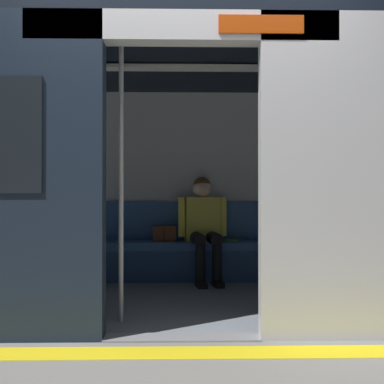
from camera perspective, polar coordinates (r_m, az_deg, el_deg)
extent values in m
plane|color=gray|center=(3.38, -1.16, -16.85)|extent=(60.00, 60.00, 0.00)
cube|color=yellow|center=(3.09, -1.16, -18.38)|extent=(8.00, 0.24, 0.01)
cube|color=silver|center=(3.38, 16.72, 1.87)|extent=(1.04, 0.12, 2.18)
cube|color=black|center=(3.40, 16.77, 6.29)|extent=(0.57, 0.02, 0.55)
cube|color=silver|center=(3.43, -1.15, 18.71)|extent=(2.08, 0.16, 0.20)
cube|color=#BF3F0C|center=(3.38, 8.19, 18.98)|extent=(0.56, 0.02, 0.12)
cube|color=black|center=(4.68, -1.16, 15.49)|extent=(6.40, 2.69, 0.12)
cube|color=slate|center=(4.60, -1.17, -12.34)|extent=(6.08, 2.53, 0.01)
cube|color=silver|center=(5.77, -1.17, 0.92)|extent=(6.08, 0.10, 2.18)
cube|color=#38609E|center=(5.72, -1.17, -3.35)|extent=(3.52, 0.06, 0.45)
cube|color=white|center=(4.66, -1.16, 14.42)|extent=(4.48, 0.16, 0.03)
cube|color=gray|center=(3.37, -1.16, -16.76)|extent=(1.04, 0.19, 0.01)
cube|color=#38609E|center=(5.52, -1.17, -6.26)|extent=(3.23, 0.44, 0.09)
cube|color=navy|center=(5.35, -1.17, -8.81)|extent=(3.23, 0.04, 0.35)
cube|color=#D8CC4C|center=(5.48, 1.21, -3.21)|extent=(0.41, 0.27, 0.50)
sphere|color=beige|center=(5.48, 1.21, 0.39)|extent=(0.21, 0.21, 0.21)
sphere|color=brown|center=(5.49, 1.20, 0.77)|extent=(0.19, 0.19, 0.19)
cylinder|color=#D8CC4C|center=(5.50, 3.68, -2.89)|extent=(0.08, 0.08, 0.44)
cylinder|color=#D8CC4C|center=(5.41, -1.18, -2.93)|extent=(0.08, 0.08, 0.44)
cylinder|color=black|center=(5.32, 2.56, -5.46)|extent=(0.19, 0.41, 0.14)
cylinder|color=black|center=(5.28, 0.63, -5.49)|extent=(0.19, 0.41, 0.14)
cylinder|color=black|center=(5.15, 3.00, -8.41)|extent=(0.10, 0.10, 0.40)
cylinder|color=black|center=(5.12, 1.01, -8.46)|extent=(0.10, 0.10, 0.40)
cube|color=black|center=(5.14, 3.12, -10.79)|extent=(0.13, 0.23, 0.06)
cube|color=black|center=(5.10, 1.11, -10.86)|extent=(0.13, 0.23, 0.06)
cube|color=brown|center=(5.52, -3.24, -4.91)|extent=(0.26, 0.14, 0.17)
cube|color=#472718|center=(5.44, -3.27, -5.06)|extent=(0.02, 0.01, 0.14)
cube|color=#33723F|center=(5.53, 5.08, -5.63)|extent=(0.22, 0.26, 0.03)
cylinder|color=silver|center=(3.69, -8.32, 1.51)|extent=(0.04, 0.04, 2.16)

